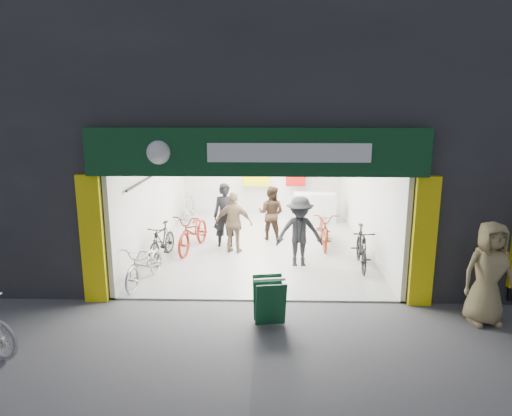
{
  "coord_description": "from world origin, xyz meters",
  "views": [
    {
      "loc": [
        0.23,
        -8.61,
        3.9
      ],
      "look_at": [
        -0.05,
        1.5,
        1.61
      ],
      "focal_mm": 32.0,
      "sensor_mm": 36.0,
      "label": 1
    }
  ],
  "objects_px": {
    "pedestrian_near": "(489,273)",
    "sandwich_board": "(269,300)",
    "bike_right_front": "(361,248)",
    "bike_left_front": "(145,264)"
  },
  "relations": [
    {
      "from": "bike_left_front",
      "to": "pedestrian_near",
      "type": "distance_m",
      "value": 6.91
    },
    {
      "from": "bike_right_front",
      "to": "pedestrian_near",
      "type": "relative_size",
      "value": 0.91
    },
    {
      "from": "bike_right_front",
      "to": "pedestrian_near",
      "type": "height_order",
      "value": "pedestrian_near"
    },
    {
      "from": "pedestrian_near",
      "to": "bike_left_front",
      "type": "bearing_deg",
      "value": 161.51
    },
    {
      "from": "bike_right_front",
      "to": "pedestrian_near",
      "type": "bearing_deg",
      "value": -54.93
    },
    {
      "from": "pedestrian_near",
      "to": "sandwich_board",
      "type": "distance_m",
      "value": 3.96
    },
    {
      "from": "bike_right_front",
      "to": "pedestrian_near",
      "type": "xyz_separation_m",
      "value": [
        1.69,
        -2.83,
        0.44
      ]
    },
    {
      "from": "bike_left_front",
      "to": "sandwich_board",
      "type": "distance_m",
      "value": 3.31
    },
    {
      "from": "bike_right_front",
      "to": "sandwich_board",
      "type": "xyz_separation_m",
      "value": [
        -2.24,
        -2.98,
        -0.06
      ]
    },
    {
      "from": "bike_right_front",
      "to": "sandwich_board",
      "type": "distance_m",
      "value": 3.73
    }
  ]
}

